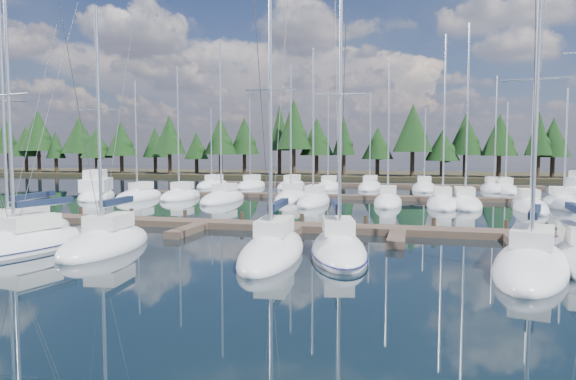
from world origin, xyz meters
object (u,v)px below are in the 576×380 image
(main_dock, at_px, (296,228))
(front_sailboat_3, at_px, (273,250))
(motor_yacht_left, at_px, (97,193))
(front_sailboat_4, at_px, (339,250))
(front_sailboat_5, at_px, (531,264))
(front_sailboat_0, at_px, (15,235))
(front_sailboat_2, at_px, (106,243))
(front_sailboat_1, at_px, (23,245))

(main_dock, relative_size, front_sailboat_3, 3.23)
(motor_yacht_left, bearing_deg, front_sailboat_4, -39.23)
(front_sailboat_3, bearing_deg, front_sailboat_5, -1.30)
(front_sailboat_4, relative_size, motor_yacht_left, 1.31)
(front_sailboat_0, distance_m, front_sailboat_2, 6.49)
(main_dock, relative_size, front_sailboat_5, 3.21)
(front_sailboat_3, distance_m, front_sailboat_5, 10.83)
(main_dock, bearing_deg, motor_yacht_left, 146.11)
(front_sailboat_2, xyz_separation_m, front_sailboat_3, (8.46, 0.25, 0.01))
(front_sailboat_3, bearing_deg, front_sailboat_2, -178.33)
(main_dock, distance_m, front_sailboat_5, 13.80)
(front_sailboat_4, distance_m, motor_yacht_left, 37.27)
(front_sailboat_1, bearing_deg, front_sailboat_4, 9.29)
(main_dock, height_order, front_sailboat_0, front_sailboat_0)
(front_sailboat_4, height_order, front_sailboat_5, front_sailboat_5)
(front_sailboat_0, height_order, front_sailboat_4, front_sailboat_0)
(front_sailboat_4, relative_size, front_sailboat_5, 0.97)
(front_sailboat_0, height_order, front_sailboat_3, front_sailboat_3)
(front_sailboat_0, bearing_deg, motor_yacht_left, 115.34)
(front_sailboat_4, bearing_deg, front_sailboat_2, -174.58)
(main_dock, xyz_separation_m, front_sailboat_0, (-14.19, -6.49, 0.07))
(front_sailboat_3, bearing_deg, front_sailboat_0, 176.51)
(front_sailboat_0, relative_size, front_sailboat_3, 0.99)
(front_sailboat_5, xyz_separation_m, motor_yacht_left, (-36.81, 24.65, 0.24))
(front_sailboat_1, bearing_deg, front_sailboat_2, 20.64)
(front_sailboat_4, height_order, motor_yacht_left, front_sailboat_4)
(main_dock, xyz_separation_m, front_sailboat_2, (-7.80, -7.64, 0.08))
(front_sailboat_1, xyz_separation_m, front_sailboat_3, (12.12, 1.62, 0.01))
(motor_yacht_left, bearing_deg, front_sailboat_1, -61.97)
(front_sailboat_0, bearing_deg, front_sailboat_4, -0.24)
(main_dock, distance_m, front_sailboat_1, 14.58)
(front_sailboat_2, xyz_separation_m, front_sailboat_4, (11.36, 1.08, 0.01))
(front_sailboat_2, distance_m, front_sailboat_4, 11.41)
(front_sailboat_1, height_order, motor_yacht_left, front_sailboat_1)
(front_sailboat_3, xyz_separation_m, front_sailboat_4, (2.89, 0.83, 0.00))
(front_sailboat_0, bearing_deg, front_sailboat_5, -2.57)
(front_sailboat_0, height_order, motor_yacht_left, front_sailboat_0)
(main_dock, relative_size, front_sailboat_2, 3.55)
(front_sailboat_2, bearing_deg, motor_yacht_left, 125.40)
(front_sailboat_2, relative_size, front_sailboat_3, 0.91)
(front_sailboat_3, xyz_separation_m, motor_yacht_left, (-25.98, 24.40, 0.23))
(front_sailboat_2, bearing_deg, front_sailboat_3, 1.67)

